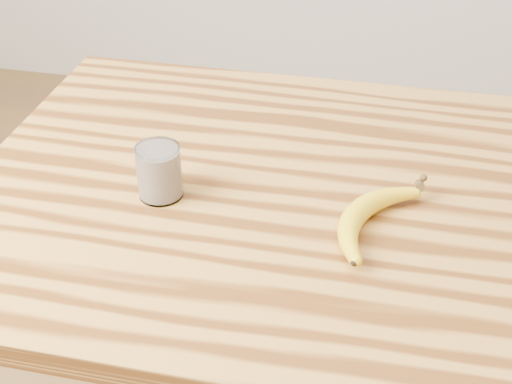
# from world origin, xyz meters

# --- Properties ---
(table) EXTENTS (1.20, 0.80, 0.90)m
(table) POSITION_xyz_m (0.00, 0.00, 0.77)
(table) COLOR #B27B33
(table) RESTS_ON ground
(smoothie_glass) EXTENTS (0.07, 0.07, 0.09)m
(smoothie_glass) POSITION_xyz_m (-0.28, -0.06, 0.94)
(smoothie_glass) COLOR white
(smoothie_glass) RESTS_ON table
(banana) EXTENTS (0.21, 0.30, 0.04)m
(banana) POSITION_xyz_m (0.03, -0.07, 0.92)
(banana) COLOR yellow
(banana) RESTS_ON table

